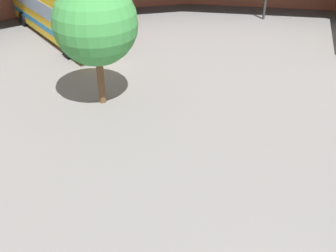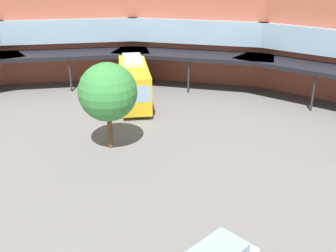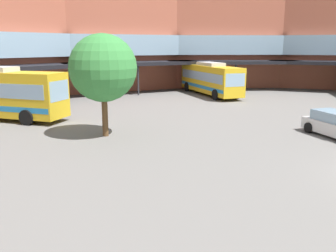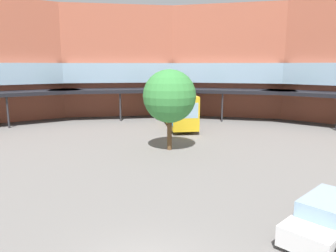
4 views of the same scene
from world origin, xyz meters
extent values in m
cube|color=#AD5942|center=(0.00, 35.59, 6.90)|extent=(16.16, 6.00, 13.79)
cube|color=#8CADC6|center=(0.00, 34.99, 5.52)|extent=(14.54, 6.24, 2.41)
cube|color=black|center=(0.00, 30.59, 3.45)|extent=(16.16, 4.00, 0.40)
cylinder|color=#2D2D33|center=(0.00, 28.99, 1.72)|extent=(0.20, 0.20, 3.45)
cube|color=#AD5942|center=(-14.28, 32.60, 6.90)|extent=(17.21, 11.98, 13.79)
cube|color=#8CADC6|center=(-14.04, 32.05, 5.52)|extent=(15.83, 11.55, 2.41)
cube|color=black|center=(-12.27, 28.02, 3.45)|extent=(16.41, 10.15, 0.40)
cylinder|color=#2D2D33|center=(-11.63, 26.55, 1.72)|extent=(0.20, 0.20, 3.45)
cube|color=black|center=(-22.48, 20.74, 3.45)|extent=(13.90, 14.59, 0.40)
cylinder|color=#2D2D33|center=(-21.30, 19.66, 1.72)|extent=(0.20, 0.20, 3.45)
cube|color=gold|center=(-4.84, 26.14, 1.97)|extent=(6.84, 12.29, 3.24)
cube|color=#8CADC6|center=(-4.84, 26.14, 2.36)|extent=(6.62, 11.62, 1.04)
cube|color=#267FBF|center=(-4.84, 26.14, 1.06)|extent=(6.78, 12.07, 0.39)
cube|color=#8CADC6|center=(-2.59, 20.51, 2.36)|extent=(2.08, 0.92, 1.42)
cube|color=#B2B2B7|center=(-4.84, 26.14, 3.77)|extent=(3.25, 4.74, 0.36)
cylinder|color=black|center=(-2.14, 22.74, 0.55)|extent=(0.69, 1.13, 1.10)
cylinder|color=black|center=(-4.45, 21.82, 0.55)|extent=(0.69, 1.13, 1.10)
cylinder|color=black|center=(-5.22, 30.47, 0.55)|extent=(0.69, 1.13, 1.10)
cylinder|color=black|center=(-7.53, 29.55, 0.55)|extent=(0.69, 1.13, 1.10)
cube|color=silver|center=(5.94, 4.12, 0.55)|extent=(3.84, 4.69, 0.75)
cube|color=#8CADC6|center=(6.07, 4.33, 1.23)|extent=(2.73, 3.08, 0.60)
cylinder|color=black|center=(4.41, 3.35, 0.33)|extent=(0.53, 0.68, 0.66)
cylinder|color=black|center=(5.93, 5.83, 0.33)|extent=(0.53, 0.68, 0.66)
cylinder|color=brown|center=(-2.91, 15.25, 1.53)|extent=(0.36, 0.36, 3.06)
sphere|color=#38843D|center=(-2.91, 15.25, 4.17)|extent=(4.05, 4.05, 4.05)
camera|label=1|loc=(-4.14, -3.53, 9.93)|focal=42.89mm
camera|label=2|loc=(7.33, -8.98, 12.64)|focal=42.87mm
camera|label=3|loc=(-16.80, -1.20, 5.48)|focal=37.73mm
camera|label=4|loc=(2.87, -8.31, 6.48)|focal=34.33mm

